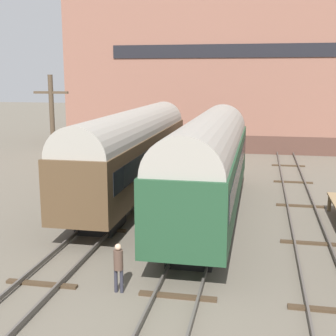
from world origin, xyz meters
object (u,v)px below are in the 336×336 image
person_worker (118,263)px  train_car_brown (133,148)px  utility_pole (53,144)px  train_car_green (209,160)px

person_worker → train_car_brown: bearing=102.9°
train_car_brown → utility_pole: size_ratio=2.53×
person_worker → utility_pole: utility_pole is taller
train_car_brown → train_car_green: 5.82m
train_car_brown → utility_pole: utility_pole is taller
train_car_brown → person_worker: (2.81, -12.20, -1.95)m
person_worker → train_car_green: bearing=77.3°
train_car_green → utility_pole: bearing=-171.2°
train_car_brown → utility_pole: (-2.93, -4.48, 0.79)m
train_car_green → person_worker: 9.36m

